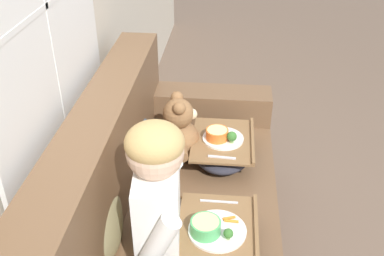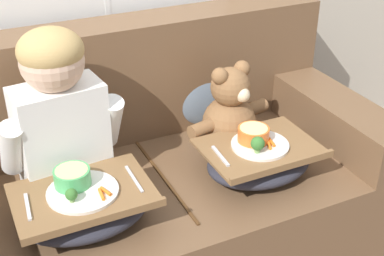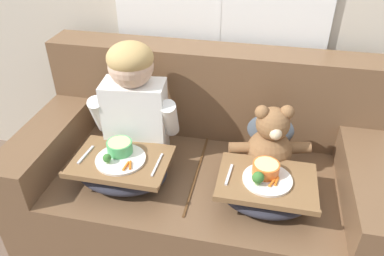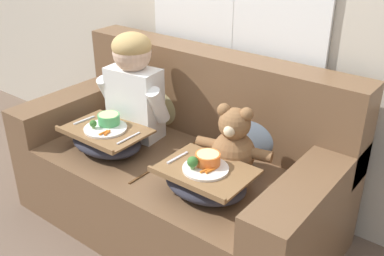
{
  "view_description": "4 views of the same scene",
  "coord_description": "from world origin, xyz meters",
  "px_view_note": "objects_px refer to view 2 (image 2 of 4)",
  "views": [
    {
      "loc": [
        -1.71,
        -0.21,
        1.95
      ],
      "look_at": [
        0.13,
        -0.04,
        0.81
      ],
      "focal_mm": 42.0,
      "sensor_mm": 36.0,
      "label": 1
    },
    {
      "loc": [
        -0.65,
        -1.66,
        1.69
      ],
      "look_at": [
        0.13,
        -0.04,
        0.67
      ],
      "focal_mm": 50.0,
      "sensor_mm": 36.0,
      "label": 2
    },
    {
      "loc": [
        0.28,
        -1.5,
        1.75
      ],
      "look_at": [
        -0.04,
        -0.0,
        0.72
      ],
      "focal_mm": 35.0,
      "sensor_mm": 36.0,
      "label": 3
    },
    {
      "loc": [
        1.42,
        -1.68,
        1.75
      ],
      "look_at": [
        0.13,
        -0.01,
        0.7
      ],
      "focal_mm": 42.0,
      "sensor_mm": 36.0,
      "label": 4
    }
  ],
  "objects_px": {
    "couch": "(154,188)",
    "lap_tray_teddy": "(259,159)",
    "teddy_bear": "(230,113)",
    "throw_pillow_behind_child": "(50,122)",
    "lap_tray_child": "(84,207)",
    "throw_pillow_behind_teddy": "(205,90)",
    "child_figure": "(58,106)"
  },
  "relations": [
    {
      "from": "couch",
      "to": "lap_tray_teddy",
      "type": "xyz_separation_m",
      "value": [
        0.35,
        -0.25,
        0.2
      ]
    },
    {
      "from": "teddy_bear",
      "to": "lap_tray_teddy",
      "type": "bearing_deg",
      "value": -90.52
    },
    {
      "from": "throw_pillow_behind_child",
      "to": "lap_tray_child",
      "type": "relative_size",
      "value": 0.8
    },
    {
      "from": "couch",
      "to": "lap_tray_child",
      "type": "height_order",
      "value": "couch"
    },
    {
      "from": "throw_pillow_behind_child",
      "to": "teddy_bear",
      "type": "height_order",
      "value": "teddy_bear"
    },
    {
      "from": "throw_pillow_behind_teddy",
      "to": "child_figure",
      "type": "distance_m",
      "value": 0.76
    },
    {
      "from": "teddy_bear",
      "to": "throw_pillow_behind_child",
      "type": "bearing_deg",
      "value": 161.31
    },
    {
      "from": "child_figure",
      "to": "throw_pillow_behind_teddy",
      "type": "bearing_deg",
      "value": 18.43
    },
    {
      "from": "lap_tray_child",
      "to": "couch",
      "type": "bearing_deg",
      "value": 35.82
    },
    {
      "from": "teddy_bear",
      "to": "throw_pillow_behind_teddy",
      "type": "bearing_deg",
      "value": 90.28
    },
    {
      "from": "throw_pillow_behind_teddy",
      "to": "teddy_bear",
      "type": "xyz_separation_m",
      "value": [
        0.0,
        -0.24,
        -0.01
      ]
    },
    {
      "from": "couch",
      "to": "teddy_bear",
      "type": "distance_m",
      "value": 0.45
    },
    {
      "from": "lap_tray_teddy",
      "to": "throw_pillow_behind_teddy",
      "type": "bearing_deg",
      "value": 89.88
    },
    {
      "from": "throw_pillow_behind_child",
      "to": "child_figure",
      "type": "distance_m",
      "value": 0.29
    },
    {
      "from": "child_figure",
      "to": "teddy_bear",
      "type": "bearing_deg",
      "value": -0.33
    },
    {
      "from": "throw_pillow_behind_teddy",
      "to": "throw_pillow_behind_child",
      "type": "bearing_deg",
      "value": 180.0
    },
    {
      "from": "lap_tray_child",
      "to": "lap_tray_teddy",
      "type": "relative_size",
      "value": 1.05
    },
    {
      "from": "throw_pillow_behind_teddy",
      "to": "lap_tray_teddy",
      "type": "bearing_deg",
      "value": -90.12
    },
    {
      "from": "couch",
      "to": "lap_tray_child",
      "type": "relative_size",
      "value": 3.92
    },
    {
      "from": "teddy_bear",
      "to": "lap_tray_teddy",
      "type": "relative_size",
      "value": 0.93
    },
    {
      "from": "lap_tray_teddy",
      "to": "throw_pillow_behind_child",
      "type": "bearing_deg",
      "value": 145.77
    },
    {
      "from": "lap_tray_child",
      "to": "throw_pillow_behind_teddy",
      "type": "bearing_deg",
      "value": 34.1
    },
    {
      "from": "teddy_bear",
      "to": "couch",
      "type": "bearing_deg",
      "value": 177.38
    },
    {
      "from": "couch",
      "to": "child_figure",
      "type": "xyz_separation_m",
      "value": [
        -0.35,
        -0.01,
        0.47
      ]
    },
    {
      "from": "child_figure",
      "to": "lap_tray_teddy",
      "type": "relative_size",
      "value": 1.43
    },
    {
      "from": "throw_pillow_behind_teddy",
      "to": "lap_tray_child",
      "type": "height_order",
      "value": "throw_pillow_behind_teddy"
    },
    {
      "from": "lap_tray_child",
      "to": "throw_pillow_behind_child",
      "type": "bearing_deg",
      "value": 89.87
    },
    {
      "from": "throw_pillow_behind_teddy",
      "to": "lap_tray_teddy",
      "type": "xyz_separation_m",
      "value": [
        -0.0,
        -0.48,
        -0.1
      ]
    },
    {
      "from": "child_figure",
      "to": "lap_tray_child",
      "type": "distance_m",
      "value": 0.37
    },
    {
      "from": "throw_pillow_behind_child",
      "to": "lap_tray_child",
      "type": "bearing_deg",
      "value": -90.13
    },
    {
      "from": "child_figure",
      "to": "lap_tray_teddy",
      "type": "bearing_deg",
      "value": -19.12
    },
    {
      "from": "couch",
      "to": "throw_pillow_behind_child",
      "type": "distance_m",
      "value": 0.51
    }
  ]
}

